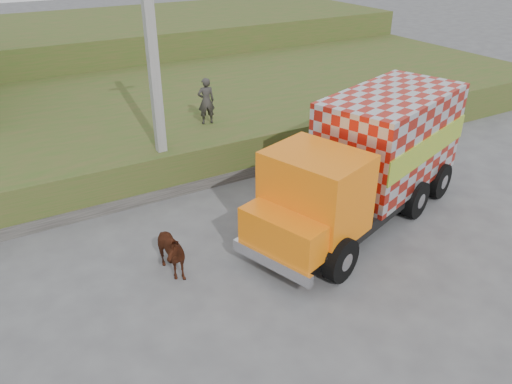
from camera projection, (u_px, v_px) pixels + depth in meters
ground at (257, 247)px, 14.17m from camera, size 120.00×120.00×0.00m
embankment at (141, 119)px, 21.46m from camera, size 40.00×12.00×1.50m
embankment_far at (75, 49)px, 30.28m from camera, size 40.00×12.00×3.00m
retaining_strip at (141, 197)px, 16.40m from camera, size 16.00×0.50×0.40m
utility_pole at (154, 73)px, 15.33m from camera, size 1.20×0.30×8.00m
cargo_truck at (370, 159)px, 14.97m from camera, size 8.66×5.08×3.69m
cow at (167, 252)px, 12.83m from camera, size 0.91×1.65×1.33m
pedestrian at (206, 101)px, 18.43m from camera, size 0.70×0.53×1.74m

